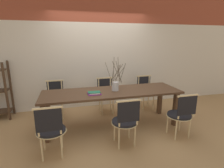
{
  "coord_description": "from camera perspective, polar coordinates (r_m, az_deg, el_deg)",
  "views": [
    {
      "loc": [
        -0.88,
        -3.35,
        1.78
      ],
      "look_at": [
        0.0,
        0.0,
        0.92
      ],
      "focal_mm": 28.0,
      "sensor_mm": 36.0,
      "label": 1
    }
  ],
  "objects": [
    {
      "name": "ground_plane",
      "position": [
        3.9,
        0.0,
        -13.3
      ],
      "size": [
        16.0,
        16.0,
        0.0
      ],
      "primitive_type": "plane",
      "color": "#A87F51"
    },
    {
      "name": "wall_rear",
      "position": [
        4.75,
        -4.11,
        11.71
      ],
      "size": [
        12.0,
        0.06,
        3.2
      ],
      "color": "beige",
      "rests_on": "ground_plane"
    },
    {
      "name": "dining_table",
      "position": [
        3.64,
        0.0,
        -3.75
      ],
      "size": [
        2.84,
        0.87,
        0.77
      ],
      "color": "#4C3321",
      "rests_on": "ground_plane"
    },
    {
      "name": "chair_near_leftend",
      "position": [
        2.91,
        -19.36,
        -13.65
      ],
      "size": [
        0.46,
        0.46,
        0.88
      ],
      "color": "black",
      "rests_on": "ground_plane"
    },
    {
      "name": "chair_near_left",
      "position": [
        3.04,
        4.44,
        -11.65
      ],
      "size": [
        0.46,
        0.46,
        0.88
      ],
      "color": "black",
      "rests_on": "ground_plane"
    },
    {
      "name": "chair_near_center",
      "position": [
        3.52,
        21.61,
        -8.94
      ],
      "size": [
        0.46,
        0.46,
        0.88
      ],
      "color": "black",
      "rests_on": "ground_plane"
    },
    {
      "name": "chair_far_leftend",
      "position": [
        4.33,
        -17.97,
        -4.36
      ],
      "size": [
        0.46,
        0.46,
        0.88
      ],
      "rotation": [
        0.0,
        0.0,
        3.14
      ],
      "color": "black",
      "rests_on": "ground_plane"
    },
    {
      "name": "chair_far_left",
      "position": [
        4.42,
        -2.04,
        -3.31
      ],
      "size": [
        0.46,
        0.46,
        0.88
      ],
      "rotation": [
        0.0,
        0.0,
        3.14
      ],
      "color": "black",
      "rests_on": "ground_plane"
    },
    {
      "name": "chair_far_center",
      "position": [
        4.77,
        10.92,
        -2.26
      ],
      "size": [
        0.46,
        0.46,
        0.88
      ],
      "rotation": [
        0.0,
        0.0,
        3.14
      ],
      "color": "black",
      "rests_on": "ground_plane"
    },
    {
      "name": "vase_centerpiece",
      "position": [
        3.62,
        1.09,
        -0.39
      ],
      "size": [
        0.38,
        0.38,
        0.7
      ],
      "color": "silver",
      "rests_on": "dining_table"
    },
    {
      "name": "book_stack",
      "position": [
        3.42,
        -5.8,
        -2.96
      ],
      "size": [
        0.26,
        0.21,
        0.04
      ],
      "color": "#842D8C",
      "rests_on": "dining_table"
    }
  ]
}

